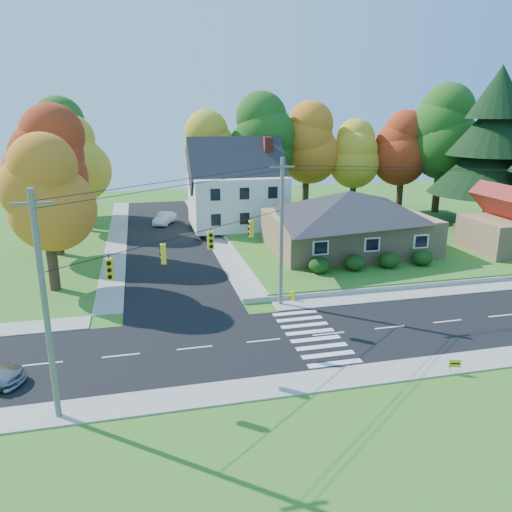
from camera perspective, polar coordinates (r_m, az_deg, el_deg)
The scene contains 25 objects.
ground at distance 30.43m, azimuth 8.29°, elevation -8.82°, with size 120.00×120.00×0.00m, color #3D7923.
road_main at distance 30.43m, azimuth 8.29°, elevation -8.80°, with size 90.00×8.00×0.02m, color black.
road_cross at distance 53.16m, azimuth -10.22°, elevation 2.06°, with size 8.00×44.00×0.02m, color black.
sidewalk_north at distance 34.72m, azimuth 5.29°, elevation -5.40°, with size 90.00×2.00×0.08m, color #9C9A90.
sidewalk_south at distance 26.36m, azimuth 12.34°, elevation -13.14°, with size 90.00×2.00×0.08m, color #9C9A90.
lawn at distance 53.62m, azimuth 13.12°, elevation 2.28°, with size 30.00×30.00×0.50m, color #3D7923.
ranch_house at distance 46.46m, azimuth 10.50°, elevation 4.12°, with size 14.60×10.60×5.40m.
colonial_house at distance 55.18m, azimuth -2.16°, elevation 7.67°, with size 10.40×8.40×9.60m.
garage at distance 50.63m, azimuth 27.05°, elevation 3.11°, with size 7.30×6.30×4.60m.
hedge_row at distance 41.33m, azimuth 13.12°, elevation -0.59°, with size 10.70×1.70×1.27m.
traffic_infrastructure at distance 29.81m, azimuth 7.48°, elevation 1.22°, with size 38.10×10.66×10.00m.
tree_lot_0 at distance 60.31m, azimuth -5.28°, elevation 11.91°, with size 6.72×6.72×12.51m.
tree_lot_1 at distance 60.39m, azimuth 0.62°, elevation 13.22°, with size 7.84×7.84×14.60m.
tree_lot_2 at distance 63.08m, azimuth 5.83°, elevation 12.67°, with size 7.28×7.28×13.56m.
tree_lot_3 at distance 64.46m, azimuth 11.24°, elevation 11.36°, with size 6.16×6.16×11.47m.
tree_lot_4 at distance 66.23m, azimuth 16.47°, elevation 11.71°, with size 6.72×6.72×12.51m.
tree_lot_5 at distance 66.50m, azimuth 20.55°, elevation 13.07°, with size 8.40×8.40×15.64m.
conifer_east_a at distance 60.64m, azimuth 25.47°, elevation 11.49°, with size 12.80×12.80×16.96m.
tree_west_0 at distance 38.51m, azimuth -23.03°, elevation 6.52°, with size 6.16×6.16×11.47m.
tree_west_1 at distance 48.32m, azimuth -22.53°, elevation 9.88°, with size 7.28×7.28×13.56m.
tree_west_2 at distance 58.12m, azimuth -20.01°, elevation 10.36°, with size 6.72×6.72×12.51m.
tree_west_3 at distance 66.19m, azimuth -21.14°, elevation 11.99°, with size 7.84×7.84×14.60m.
white_car at distance 59.52m, azimuth -10.40°, elevation 4.25°, with size 1.45×4.16×1.37m, color silver.
fire_hydrant at distance 35.05m, azimuth 4.22°, elevation -4.58°, with size 0.44×0.34×0.77m.
yard_sign at distance 27.62m, azimuth 21.77°, elevation -11.37°, with size 0.60×0.19×0.77m.
Camera 1 is at (-10.49, -25.54, 12.81)m, focal length 35.00 mm.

